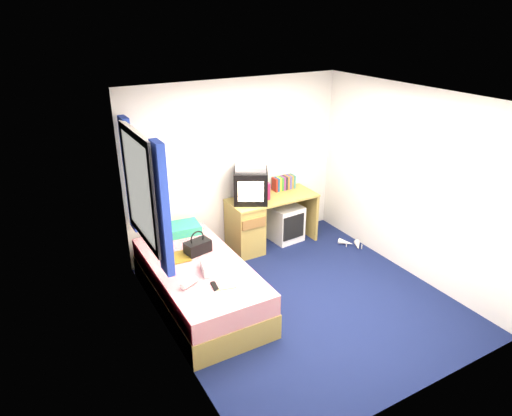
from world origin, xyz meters
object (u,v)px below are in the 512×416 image
pillow (179,229)px  aerosol_can (261,192)px  colour_swatch_fan (226,288)px  remote_control (215,286)px  picture_frame (290,183)px  water_bottle (189,283)px  pink_water_bottle (268,192)px  handbag (198,246)px  bed (200,285)px  towel (217,266)px  storage_cube (285,223)px  crt_tv (251,186)px  vcr (251,167)px  white_heels (352,244)px  desk (255,222)px  magazine (179,257)px

pillow → aerosol_can: aerosol_can is taller
colour_swatch_fan → remote_control: (-0.09, 0.08, 0.00)m
picture_frame → water_bottle: size_ratio=0.70×
pink_water_bottle → handbag: pink_water_bottle is taller
bed → towel: size_ratio=6.00×
pillow → storage_cube: pillow is taller
crt_tv → towel: crt_tv is taller
crt_tv → colour_swatch_fan: crt_tv is taller
bed → picture_frame: picture_frame is taller
picture_frame → towel: (-1.83, -1.31, -0.22)m
bed → towel: bearing=-58.9°
vcr → water_bottle: vcr is taller
pillow → pink_water_bottle: 1.36m
pink_water_bottle → handbag: 1.46m
pink_water_bottle → water_bottle: 2.08m
storage_cube → handbag: size_ratio=1.62×
crt_tv → white_heels: 1.76m
picture_frame → bed: bearing=-170.1°
towel → remote_control: size_ratio=2.08×
crt_tv → picture_frame: (0.77, 0.20, -0.16)m
desk → vcr: (-0.06, 0.00, 0.84)m
picture_frame → aerosol_can: aerosol_can is taller
picture_frame → handbag: picture_frame is taller
pillow → colour_swatch_fan: pillow is taller
bed → pink_water_bottle: pink_water_bottle is taller
picture_frame → white_heels: 1.29m
pink_water_bottle → handbag: bearing=-156.3°
bed → handbag: handbag is taller
crt_tv → handbag: crt_tv is taller
crt_tv → picture_frame: 0.81m
colour_swatch_fan → pink_water_bottle: bearing=46.2°
aerosol_can → handbag: (-1.25, -0.67, -0.22)m
water_bottle → remote_control: 0.27m
bed → remote_control: size_ratio=12.50×
pillow → crt_tv: bearing=2.3°
bed → picture_frame: 2.31m
bed → magazine: (-0.13, 0.25, 0.28)m
pillow → magazine: bearing=-110.7°
aerosol_can → colour_swatch_fan: size_ratio=0.86×
handbag → pillow: bearing=79.5°
pillow → vcr: bearing=2.5°
pink_water_bottle → storage_cube: bearing=11.1°
white_heels → aerosol_can: bearing=147.9°
crt_tv → towel: bearing=-104.3°
pink_water_bottle → bed: bearing=-149.5°
water_bottle → desk: bearing=39.9°
storage_cube → remote_control: (-1.81, -1.42, 0.28)m
towel → water_bottle: towel is taller
aerosol_can → towel: size_ratio=0.57×
aerosol_can → white_heels: (1.14, -0.72, -0.81)m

